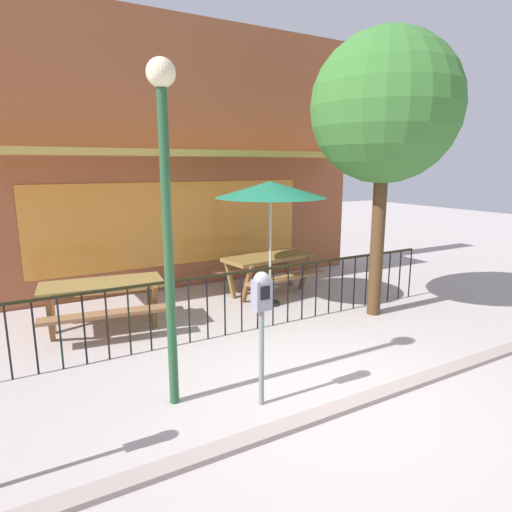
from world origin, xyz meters
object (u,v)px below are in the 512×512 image
Objects in this scene: patio_umbrella at (271,190)px; parking_meter_near at (262,304)px; picnic_table_left at (103,293)px; street_tree at (385,109)px; picnic_table_right at (269,264)px; street_lamp at (166,186)px.

patio_umbrella is 1.53× the size of parking_meter_near.
picnic_table_left is at bearing 108.87° from parking_meter_near.
street_tree is (1.30, -1.31, 1.30)m from patio_umbrella.
picnic_table_left is 0.87× the size of patio_umbrella.
picnic_table_right is 0.56× the size of street_lamp.
patio_umbrella is at bearing 41.81° from street_lamp.
parking_meter_near is at bearing -32.05° from street_lamp.
street_tree is (4.21, -1.49, 2.79)m from picnic_table_left.
parking_meter_near is at bearing -122.16° from picnic_table_right.
street_lamp is (-3.97, -1.06, -1.07)m from street_tree.
street_tree reaches higher than patio_umbrella.
street_lamp is (-2.66, -2.38, 0.23)m from patio_umbrella.
picnic_table_left is at bearing 176.48° from patio_umbrella.
picnic_table_left is 1.33× the size of parking_meter_near.
patio_umbrella is at bearing 134.77° from street_tree.
street_tree reaches higher than picnic_table_right.
picnic_table_right is at bearing 116.08° from street_tree.
street_tree is at bearing -45.23° from patio_umbrella.
picnic_table_right is at bearing 45.02° from street_lamp.
patio_umbrella is (-0.35, -0.63, 1.49)m from picnic_table_right.
picnic_table_left is 0.99× the size of picnic_table_right.
picnic_table_left is 3.09m from street_lamp.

